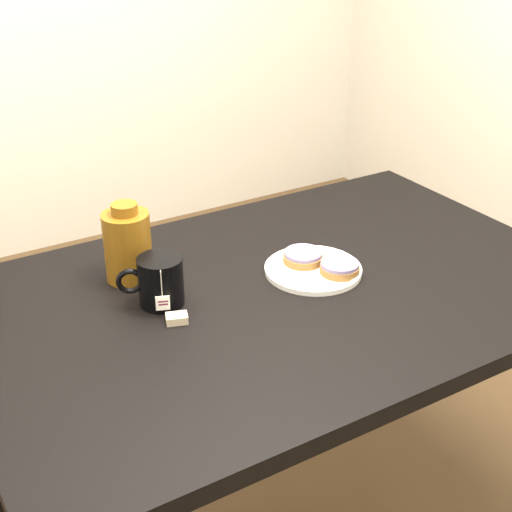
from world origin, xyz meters
name	(u,v)px	position (x,y,z in m)	size (l,w,h in m)	color
table	(281,318)	(0.00, 0.00, 0.67)	(1.40, 0.90, 0.75)	black
plate	(313,269)	(0.10, 0.02, 0.76)	(0.23, 0.23, 0.02)	white
bagel_back	(303,257)	(0.10, 0.06, 0.78)	(0.10, 0.10, 0.03)	brown
bagel_front	(340,268)	(0.14, -0.03, 0.78)	(0.12, 0.12, 0.03)	brown
mug	(160,281)	(-0.26, 0.08, 0.81)	(0.15, 0.13, 0.11)	black
teabag_pouch	(177,318)	(-0.27, -0.01, 0.76)	(0.04, 0.03, 0.02)	#C6B793
bagel_package	(128,245)	(-0.28, 0.22, 0.84)	(0.11, 0.11, 0.19)	#56310B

